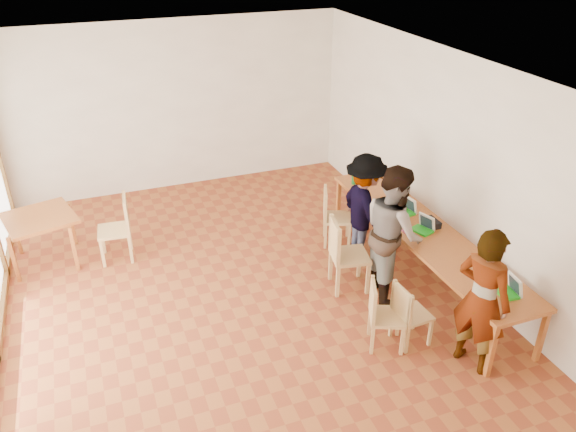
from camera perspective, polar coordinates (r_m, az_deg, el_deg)
ground at (r=7.43m, az=-4.51°, el=-9.09°), size 8.00×8.00×0.00m
wall_back at (r=10.27m, az=-11.34°, el=10.83°), size 6.00×0.10×3.00m
wall_right at (r=7.88m, az=16.51°, el=4.71°), size 0.10×8.00×3.00m
ceiling at (r=6.09m, az=-5.60°, el=14.07°), size 6.00×8.00×0.04m
communal_table at (r=7.81m, az=13.59°, el=-1.67°), size 0.80×4.00×0.75m
side_table at (r=8.68m, az=-23.90°, el=-0.51°), size 0.90×0.90×0.75m
chair_near at (r=6.69m, az=11.99°, el=-9.19°), size 0.40×0.40×0.43m
chair_mid at (r=6.60m, az=9.32°, el=-9.27°), size 0.52×0.52×0.45m
chair_far at (r=7.43m, az=5.52°, el=-3.23°), size 0.56×0.56×0.55m
chair_empty at (r=8.50m, az=4.41°, el=0.54°), size 0.54×0.54×0.48m
chair_spare at (r=8.43m, az=-16.68°, el=-0.54°), size 0.49×0.49×0.52m
person_near at (r=6.40m, az=19.10°, el=-8.09°), size 0.62×0.74×1.75m
person_mid at (r=7.31m, az=10.63°, el=-1.62°), size 0.83×0.99×1.83m
person_far at (r=8.05m, az=7.79°, el=0.77°), size 0.62×1.06×1.63m
laptop_near at (r=6.80m, az=21.66°, el=-6.88°), size 0.26×0.29×0.22m
laptop_mid at (r=7.75m, az=13.67°, el=-1.02°), size 0.30×0.32×0.22m
laptop_far at (r=8.16m, az=12.03°, el=0.77°), size 0.27×0.30×0.23m
yellow_mug at (r=8.35m, az=11.88°, el=1.39°), size 0.17×0.17×0.11m
green_bottle at (r=8.86m, az=6.71°, el=4.08°), size 0.07×0.07×0.28m
clear_glass at (r=9.08m, az=9.01°, el=3.89°), size 0.07×0.07×0.09m
condiment_cup at (r=8.27m, az=8.93°, el=1.21°), size 0.08×0.08×0.06m
pink_phone at (r=7.68m, az=11.77°, el=-1.55°), size 0.05×0.10×0.01m
black_pouch at (r=7.89m, az=14.36°, el=-0.66°), size 0.16×0.26×0.09m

